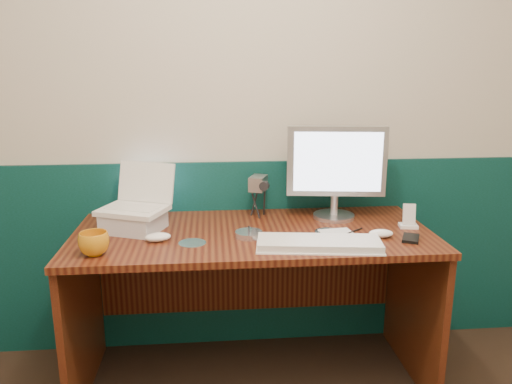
{
  "coord_description": "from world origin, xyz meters",
  "views": [
    {
      "loc": [
        -0.23,
        -0.74,
        1.47
      ],
      "look_at": [
        -0.05,
        1.23,
        0.97
      ],
      "focal_mm": 35.0,
      "sensor_mm": 36.0,
      "label": 1
    }
  ],
  "objects": [
    {
      "name": "back_wall",
      "position": [
        0.0,
        1.75,
        1.25
      ],
      "size": [
        3.5,
        0.04,
        2.5
      ],
      "primitive_type": "cube",
      "color": "beige",
      "rests_on": "ground"
    },
    {
      "name": "wainscot",
      "position": [
        0.0,
        1.74,
        0.5
      ],
      "size": [
        3.48,
        0.02,
        1.0
      ],
      "primitive_type": "cube",
      "color": "#072E25",
      "rests_on": "ground"
    },
    {
      "name": "desk",
      "position": [
        -0.05,
        1.38,
        0.38
      ],
      "size": [
        1.6,
        0.7,
        0.75
      ],
      "primitive_type": "cube",
      "color": "#37110A",
      "rests_on": "ground"
    },
    {
      "name": "laptop_riser",
      "position": [
        -0.59,
        1.44,
        0.79
      ],
      "size": [
        0.3,
        0.28,
        0.08
      ],
      "primitive_type": "cube",
      "rotation": [
        0.0,
        0.0,
        -0.39
      ],
      "color": "silver",
      "rests_on": "desk"
    },
    {
      "name": "laptop",
      "position": [
        -0.59,
        1.44,
        0.95
      ],
      "size": [
        0.34,
        0.3,
        0.23
      ],
      "primitive_type": null,
      "rotation": [
        0.0,
        0.0,
        -0.39
      ],
      "color": "white",
      "rests_on": "laptop_riser"
    },
    {
      "name": "monitor",
      "position": [
        0.36,
        1.55,
        0.98
      ],
      "size": [
        0.48,
        0.19,
        0.47
      ],
      "primitive_type": null,
      "rotation": [
        0.0,
        0.0,
        -0.13
      ],
      "color": "silver",
      "rests_on": "desk"
    },
    {
      "name": "keyboard",
      "position": [
        0.2,
        1.15,
        0.76
      ],
      "size": [
        0.52,
        0.23,
        0.03
      ],
      "primitive_type": "cube",
      "rotation": [
        0.0,
        0.0,
        -0.13
      ],
      "color": "white",
      "rests_on": "desk"
    },
    {
      "name": "mouse_right",
      "position": [
        0.49,
        1.25,
        0.77
      ],
      "size": [
        0.11,
        0.07,
        0.03
      ],
      "primitive_type": "ellipsoid",
      "rotation": [
        0.0,
        0.0,
        -0.08
      ],
      "color": "white",
      "rests_on": "desk"
    },
    {
      "name": "mouse_left",
      "position": [
        -0.47,
        1.29,
        0.77
      ],
      "size": [
        0.12,
        0.08,
        0.04
      ],
      "primitive_type": "ellipsoid",
      "rotation": [
        0.0,
        0.0,
        0.17
      ],
      "color": "white",
      "rests_on": "desk"
    },
    {
      "name": "mug",
      "position": [
        -0.7,
        1.15,
        0.8
      ],
      "size": [
        0.14,
        0.14,
        0.09
      ],
      "primitive_type": "imported",
      "rotation": [
        0.0,
        0.0,
        -0.18
      ],
      "color": "orange",
      "rests_on": "desk"
    },
    {
      "name": "camcorder",
      "position": [
        -0.01,
        1.61,
        0.86
      ],
      "size": [
        0.14,
        0.16,
        0.21
      ],
      "primitive_type": null,
      "rotation": [
        0.0,
        0.0,
        -0.37
      ],
      "color": "#A8A8AC",
      "rests_on": "desk"
    },
    {
      "name": "cd_spindle",
      "position": [
        -0.08,
        1.31,
        0.76
      ],
      "size": [
        0.12,
        0.12,
        0.02
      ],
      "primitive_type": "cylinder",
      "color": "silver",
      "rests_on": "desk"
    },
    {
      "name": "cd_loose_a",
      "position": [
        -0.32,
        1.25,
        0.75
      ],
      "size": [
        0.12,
        0.12,
        0.0
      ],
      "primitive_type": "cylinder",
      "color": "silver",
      "rests_on": "desk"
    },
    {
      "name": "cd_loose_b",
      "position": [
        0.28,
        1.34,
        0.75
      ],
      "size": [
        0.12,
        0.12,
        0.0
      ],
      "primitive_type": "cylinder",
      "color": "silver",
      "rests_on": "desk"
    },
    {
      "name": "pen",
      "position": [
        0.39,
        1.33,
        0.75
      ],
      "size": [
        0.1,
        0.08,
        0.01
      ],
      "primitive_type": "cylinder",
      "rotation": [
        0.0,
        1.57,
        0.67
      ],
      "color": "black",
      "rests_on": "desk"
    },
    {
      "name": "papers",
      "position": [
        0.31,
        1.33,
        0.75
      ],
      "size": [
        0.15,
        0.11,
        0.0
      ],
      "primitive_type": "cube",
      "rotation": [
        0.0,
        0.0,
        0.12
      ],
      "color": "silver",
      "rests_on": "desk"
    },
    {
      "name": "dock",
      "position": [
        0.66,
        1.37,
        0.76
      ],
      "size": [
        0.09,
        0.07,
        0.02
      ],
      "primitive_type": "cube",
      "rotation": [
        0.0,
        0.0,
        -0.16
      ],
      "color": "white",
      "rests_on": "desk"
    },
    {
      "name": "music_player",
      "position": [
        0.66,
        1.37,
        0.81
      ],
      "size": [
        0.06,
        0.04,
        0.1
      ],
      "primitive_type": "cube",
      "rotation": [
        -0.17,
        0.0,
        -0.16
      ],
      "color": "silver",
      "rests_on": "dock"
    },
    {
      "name": "pda",
      "position": [
        0.61,
        1.21,
        0.76
      ],
      "size": [
        0.11,
        0.13,
        0.01
      ],
      "primitive_type": "cube",
      "rotation": [
        0.0,
        0.0,
        -0.45
      ],
      "color": "black",
      "rests_on": "desk"
    }
  ]
}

